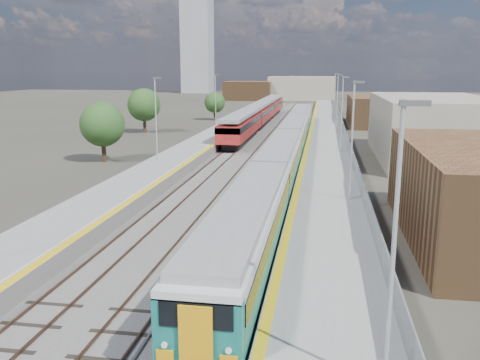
# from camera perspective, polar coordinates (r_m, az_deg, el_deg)

# --- Properties ---
(ground) EXTENTS (320.00, 320.00, 0.00)m
(ground) POSITION_cam_1_polar(r_m,az_deg,el_deg) (61.15, 4.73, 3.65)
(ground) COLOR #47443A
(ground) RESTS_ON ground
(ballast_bed) EXTENTS (10.50, 155.00, 0.06)m
(ballast_bed) POSITION_cam_1_polar(r_m,az_deg,el_deg) (63.82, 2.89, 4.07)
(ballast_bed) COLOR #565451
(ballast_bed) RESTS_ON ground
(tracks) EXTENTS (8.96, 160.00, 0.17)m
(tracks) POSITION_cam_1_polar(r_m,az_deg,el_deg) (65.39, 3.58, 4.33)
(tracks) COLOR #4C3323
(tracks) RESTS_ON ground
(platform_right) EXTENTS (4.70, 155.00, 8.52)m
(platform_right) POSITION_cam_1_polar(r_m,az_deg,el_deg) (63.35, 9.70, 4.31)
(platform_right) COLOR slate
(platform_right) RESTS_ON ground
(platform_left) EXTENTS (4.30, 155.00, 8.52)m
(platform_left) POSITION_cam_1_polar(r_m,az_deg,el_deg) (64.84, -3.10, 4.63)
(platform_left) COLOR slate
(platform_left) RESTS_ON ground
(buildings) EXTENTS (72.00, 185.50, 40.00)m
(buildings) POSITION_cam_1_polar(r_m,az_deg,el_deg) (150.62, 0.58, 12.91)
(buildings) COLOR brown
(buildings) RESTS_ON ground
(green_train) EXTENTS (2.65, 73.98, 2.92)m
(green_train) POSITION_cam_1_polar(r_m,az_deg,el_deg) (50.10, 5.47, 4.10)
(green_train) COLOR black
(green_train) RESTS_ON ground
(red_train) EXTENTS (2.87, 58.21, 3.62)m
(red_train) POSITION_cam_1_polar(r_m,az_deg,el_deg) (84.20, 2.28, 7.52)
(red_train) COLOR black
(red_train) RESTS_ON ground
(tree_a) EXTENTS (4.44, 4.44, 6.02)m
(tree_a) POSITION_cam_1_polar(r_m,az_deg,el_deg) (52.79, -15.20, 6.03)
(tree_a) COLOR #382619
(tree_a) RESTS_ON ground
(tree_b) EXTENTS (4.79, 4.79, 6.50)m
(tree_b) POSITION_cam_1_polar(r_m,az_deg,el_deg) (76.32, -10.74, 8.29)
(tree_b) COLOR #382619
(tree_b) RESTS_ON ground
(tree_c) EXTENTS (3.79, 3.79, 5.13)m
(tree_c) POSITION_cam_1_polar(r_m,az_deg,el_deg) (94.15, -2.86, 8.69)
(tree_c) COLOR #382619
(tree_c) RESTS_ON ground
(tree_d) EXTENTS (4.20, 4.20, 5.69)m
(tree_d) POSITION_cam_1_polar(r_m,az_deg,el_deg) (84.48, 20.57, 7.75)
(tree_d) COLOR #382619
(tree_d) RESTS_ON ground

